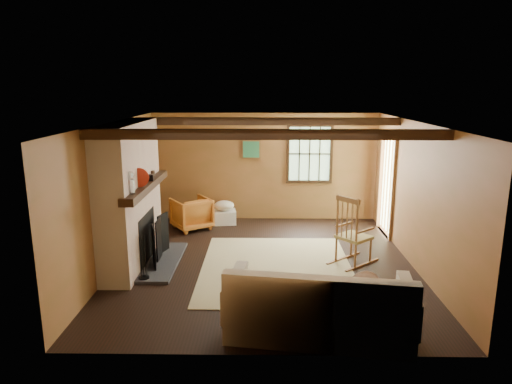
{
  "coord_description": "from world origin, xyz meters",
  "views": [
    {
      "loc": [
        -0.02,
        -7.35,
        2.96
      ],
      "look_at": [
        -0.15,
        0.4,
        1.16
      ],
      "focal_mm": 32.0,
      "sensor_mm": 36.0,
      "label": 1
    }
  ],
  "objects_px": {
    "fireplace": "(132,201)",
    "sofa": "(319,310)",
    "rocking_chair": "(352,235)",
    "armchair": "(191,213)",
    "laundry_basket": "(224,217)"
  },
  "relations": [
    {
      "from": "fireplace",
      "to": "rocking_chair",
      "type": "distance_m",
      "value": 3.76
    },
    {
      "from": "fireplace",
      "to": "armchair",
      "type": "distance_m",
      "value": 2.2
    },
    {
      "from": "rocking_chair",
      "to": "armchair",
      "type": "bearing_deg",
      "value": 17.07
    },
    {
      "from": "sofa",
      "to": "armchair",
      "type": "xyz_separation_m",
      "value": [
        -2.2,
        4.25,
        0.02
      ]
    },
    {
      "from": "sofa",
      "to": "laundry_basket",
      "type": "relative_size",
      "value": 4.69
    },
    {
      "from": "rocking_chair",
      "to": "laundry_basket",
      "type": "relative_size",
      "value": 2.4
    },
    {
      "from": "sofa",
      "to": "armchair",
      "type": "distance_m",
      "value": 4.78
    },
    {
      "from": "fireplace",
      "to": "armchair",
      "type": "height_order",
      "value": "fireplace"
    },
    {
      "from": "fireplace",
      "to": "sofa",
      "type": "height_order",
      "value": "fireplace"
    },
    {
      "from": "laundry_basket",
      "to": "sofa",
      "type": "bearing_deg",
      "value": -71.57
    },
    {
      "from": "laundry_basket",
      "to": "rocking_chair",
      "type": "bearing_deg",
      "value": -43.96
    },
    {
      "from": "sofa",
      "to": "rocking_chair",
      "type": "bearing_deg",
      "value": 78.66
    },
    {
      "from": "laundry_basket",
      "to": "fireplace",
      "type": "bearing_deg",
      "value": -119.94
    },
    {
      "from": "rocking_chair",
      "to": "armchair",
      "type": "relative_size",
      "value": 1.62
    },
    {
      "from": "rocking_chair",
      "to": "fireplace",
      "type": "bearing_deg",
      "value": 49.84
    }
  ]
}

